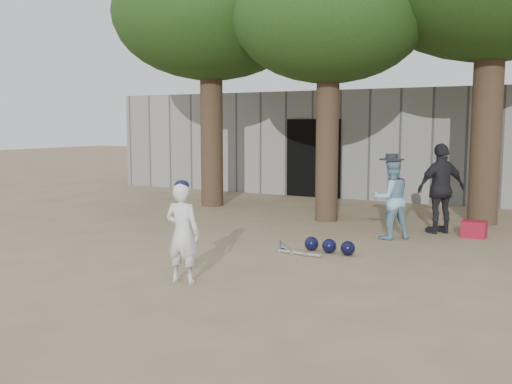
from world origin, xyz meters
The scene contains 9 objects.
ground centered at (0.00, 0.00, 0.00)m, with size 70.00×70.00×0.00m, color #937C5E.
boy_player centered at (0.70, -1.21, 0.65)m, with size 0.48×0.31×1.30m, color silver.
spectator_blue centered at (2.33, 2.89, 0.73)m, with size 0.71×0.55×1.46m, color #7CACC0.
spectator_dark centered at (3.02, 3.87, 0.85)m, with size 1.00×0.42×1.70m, color black.
red_bag centered at (3.65, 3.74, 0.15)m, with size 0.42×0.32×0.30m, color maroon.
back_building centered at (0.00, 10.33, 1.50)m, with size 16.00×5.24×3.00m.
helmet_row centered at (1.78, 1.29, 0.11)m, with size 0.87×0.28×0.23m.
bat_pile centered at (1.17, 1.10, 0.03)m, with size 1.09×0.77×0.06m.
tree_row centered at (0.74, 5.02, 4.69)m, with size 11.40×5.80×6.69m.
Camera 1 is at (4.96, -7.17, 2.05)m, focal length 40.00 mm.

